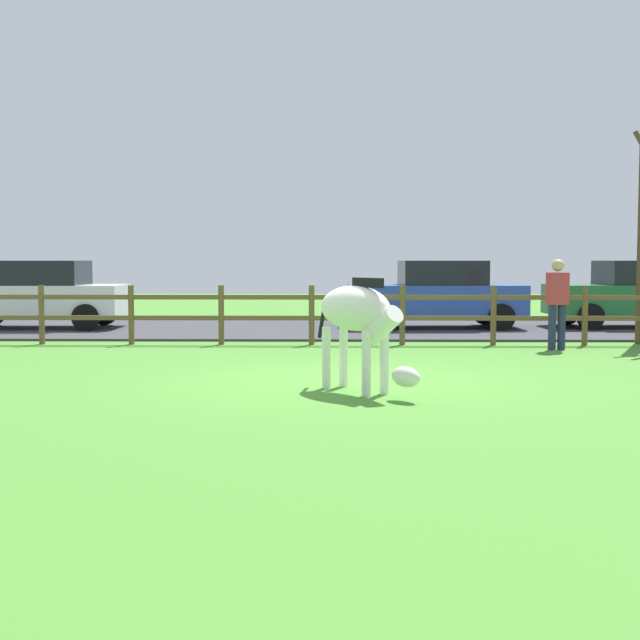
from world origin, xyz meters
The scene contains 8 objects.
ground_plane centered at (0.00, 0.00, 0.00)m, with size 60.00×60.00×0.00m, color #47842D.
parking_asphalt centered at (0.00, 9.30, 0.03)m, with size 28.00×7.40×0.05m, color #38383D.
paddock_fence centered at (-0.57, 5.00, 0.65)m, with size 20.97×0.11×1.14m.
zebra centered at (0.19, -1.01, 0.93)m, with size 1.35×1.63×1.41m.
parked_car_green centered at (6.95, 8.91, 0.84)m, with size 4.08×2.05×1.56m.
parked_car_blue centered at (2.24, 8.62, 0.84)m, with size 4.07×2.02×1.56m.
parked_car_white centered at (-7.00, 8.38, 0.84)m, with size 4.03×1.95×1.56m.
visitor_near_fence centered at (3.89, 4.12, 0.91)m, with size 0.39×0.28×1.64m.
Camera 1 is at (-0.08, -11.74, 1.63)m, focal length 49.21 mm.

